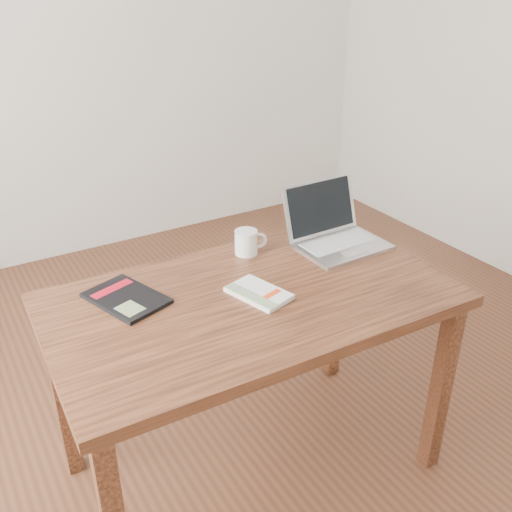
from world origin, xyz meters
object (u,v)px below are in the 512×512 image
black_guidebook (126,298)px  laptop (334,232)px  coffee_mug (247,242)px  desk (252,318)px  white_guidebook (259,293)px

black_guidebook → laptop: (0.81, -0.01, 0.04)m
coffee_mug → desk: bearing=-102.3°
desk → laptop: size_ratio=4.00×
black_guidebook → laptop: bearing=-19.4°
white_guidebook → laptop: laptop is taller
desk → black_guidebook: (-0.36, 0.18, 0.10)m
desk → coffee_mug: (0.13, 0.26, 0.14)m
desk → white_guidebook: bearing=-38.5°
desk → coffee_mug: size_ratio=10.99×
black_guidebook → coffee_mug: coffee_mug is taller
coffee_mug → white_guidebook: bearing=-98.5°
desk → laptop: laptop is taller
white_guidebook → black_guidebook: (-0.37, 0.19, -0.00)m
desk → black_guidebook: size_ratio=4.43×
desk → laptop: 0.51m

